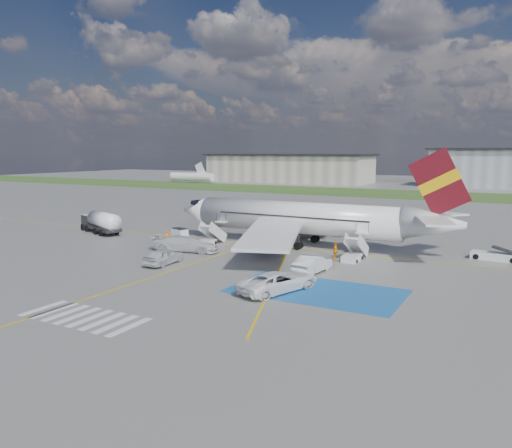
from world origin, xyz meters
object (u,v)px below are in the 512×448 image
at_px(airliner, 307,218).
at_px(gpu_cart, 180,235).
at_px(fuel_tanker, 101,224).
at_px(van_white_b, 185,241).
at_px(belt_loader, 496,257).
at_px(car_silver_b, 312,264).
at_px(van_white_a, 279,278).
at_px(car_silver_a, 164,256).

distance_m(airliner, gpu_cart, 16.53).
bearing_deg(fuel_tanker, gpu_cart, 21.99).
bearing_deg(van_white_b, belt_loader, -79.87).
height_order(gpu_cart, car_silver_b, gpu_cart).
bearing_deg(airliner, car_silver_b, -65.03).
bearing_deg(gpu_cart, belt_loader, 28.08).
xyz_separation_m(fuel_tanker, belt_loader, (50.06, 7.27, -0.91)).
xyz_separation_m(car_silver_b, van_white_a, (0.02, -7.28, 0.25)).
bearing_deg(van_white_a, belt_loader, -106.27).
bearing_deg(belt_loader, car_silver_b, -131.50).
bearing_deg(car_silver_b, car_silver_a, 20.90).
xyz_separation_m(car_silver_a, van_white_a, (14.68, -3.20, 0.25)).
distance_m(belt_loader, van_white_a, 26.44).
bearing_deg(car_silver_b, fuel_tanker, -6.27).
bearing_deg(belt_loader, fuel_tanker, -167.22).
xyz_separation_m(gpu_cart, van_white_b, (4.52, -4.84, 0.39)).
distance_m(fuel_tanker, gpu_cart, 13.78).
relative_size(car_silver_b, van_white_b, 0.87).
relative_size(gpu_cart, belt_loader, 0.45).
xyz_separation_m(airliner, belt_loader, (20.75, 2.17, -3.01)).
relative_size(airliner, car_silver_b, 7.08).
bearing_deg(gpu_cart, car_silver_a, -42.94).
distance_m(car_silver_b, van_white_b, 16.92).
xyz_separation_m(belt_loader, car_silver_a, (-29.67, -18.56, 0.48)).
bearing_deg(fuel_tanker, belt_loader, 29.97).
relative_size(car_silver_a, van_white_a, 0.86).
xyz_separation_m(fuel_tanker, van_white_b, (18.30, -4.78, -0.12)).
bearing_deg(fuel_tanker, airliner, 31.56).
bearing_deg(gpu_cart, van_white_b, -30.10).
xyz_separation_m(gpu_cart, car_silver_a, (6.61, -11.36, 0.08)).
relative_size(airliner, van_white_a, 6.22).
bearing_deg(van_white_b, van_white_a, -130.74).
relative_size(gpu_cart, car_silver_b, 0.45).
relative_size(gpu_cart, van_white_b, 0.40).
relative_size(fuel_tanker, gpu_cart, 3.90).
height_order(van_white_a, van_white_b, van_white_b).
height_order(gpu_cart, van_white_a, van_white_a).
bearing_deg(van_white_b, airliner, -58.76).
bearing_deg(car_silver_a, gpu_cart, -63.10).
height_order(gpu_cart, car_silver_a, gpu_cart).
xyz_separation_m(car_silver_b, van_white_b, (-16.74, 2.44, 0.31)).
height_order(airliner, fuel_tanker, airliner).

